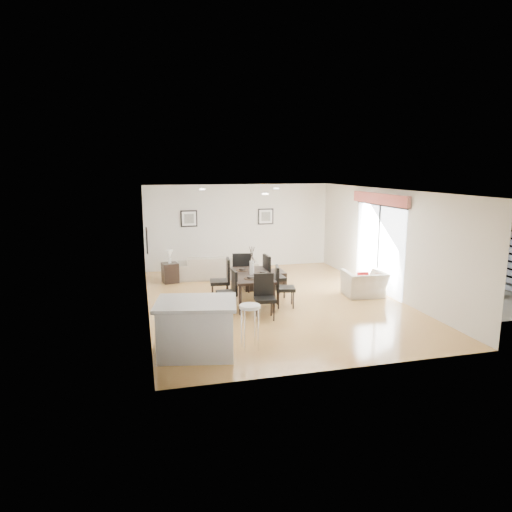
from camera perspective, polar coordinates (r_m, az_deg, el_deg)
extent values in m
plane|color=tan|center=(11.28, 2.20, -5.60)|extent=(8.00, 8.00, 0.00)
cube|color=silver|center=(14.80, -2.18, 3.72)|extent=(6.00, 0.04, 2.70)
cube|color=silver|center=(7.31, 11.27, -4.02)|extent=(6.00, 0.04, 2.70)
cube|color=silver|center=(10.52, -13.60, 0.45)|extent=(0.04, 8.00, 2.70)
cube|color=silver|center=(12.16, 15.93, 1.73)|extent=(0.04, 8.00, 2.70)
cube|color=white|center=(10.82, 2.31, 8.23)|extent=(6.00, 8.00, 0.02)
imported|color=gray|center=(13.58, -4.80, -1.29)|extent=(2.40, 1.10, 0.68)
imported|color=beige|center=(11.90, 13.36, -3.40)|extent=(1.06, 0.95, 0.65)
imported|color=#395E28|center=(12.98, 27.43, -3.13)|extent=(0.62, 0.54, 0.66)
imported|color=#395E28|center=(14.62, 22.93, -1.14)|extent=(0.43, 0.43, 0.74)
cube|color=black|center=(10.86, -0.52, -2.42)|extent=(1.04, 1.82, 0.06)
cylinder|color=black|center=(10.13, -1.97, -5.56)|extent=(0.07, 0.07, 0.67)
cylinder|color=black|center=(11.69, -2.94, -3.31)|extent=(0.07, 0.07, 0.67)
cylinder|color=black|center=(10.24, 2.25, -5.37)|extent=(0.07, 0.07, 0.67)
cylinder|color=black|center=(11.79, 0.73, -3.17)|extent=(0.07, 0.07, 0.67)
cube|color=black|center=(10.37, -3.70, -4.66)|extent=(0.43, 0.43, 0.07)
cube|color=black|center=(10.34, -2.71, -3.16)|extent=(0.06, 0.43, 0.51)
cylinder|color=black|center=(10.56, -4.76, -5.69)|extent=(0.03, 0.03, 0.39)
cylinder|color=black|center=(10.63, -2.99, -5.56)|extent=(0.03, 0.03, 0.39)
cylinder|color=black|center=(10.25, -4.40, -6.20)|extent=(0.03, 0.03, 0.39)
cylinder|color=black|center=(10.32, -2.58, -6.07)|extent=(0.03, 0.03, 0.39)
cube|color=black|center=(11.19, -4.54, -3.25)|extent=(0.52, 0.52, 0.08)
cube|color=black|center=(11.14, -3.50, -1.73)|extent=(0.12, 0.48, 0.57)
cylinder|color=black|center=(11.43, -5.50, -4.30)|extent=(0.04, 0.04, 0.43)
cylinder|color=black|center=(11.45, -3.64, -4.24)|extent=(0.04, 0.04, 0.43)
cylinder|color=black|center=(11.07, -5.42, -4.80)|extent=(0.04, 0.04, 0.43)
cylinder|color=black|center=(11.09, -3.50, -4.74)|extent=(0.04, 0.04, 0.43)
cube|color=black|center=(10.71, 3.69, -4.09)|extent=(0.52, 0.52, 0.08)
cube|color=black|center=(10.62, 2.68, -2.66)|extent=(0.15, 0.44, 0.52)
cylinder|color=black|center=(10.62, 4.69, -5.55)|extent=(0.03, 0.03, 0.40)
cylinder|color=black|center=(10.59, 2.84, -5.58)|extent=(0.03, 0.03, 0.40)
cylinder|color=black|center=(10.95, 4.48, -5.04)|extent=(0.03, 0.03, 0.40)
cylinder|color=black|center=(10.92, 2.68, -5.07)|extent=(0.03, 0.03, 0.40)
cube|color=black|center=(11.50, 2.34, -2.77)|extent=(0.51, 0.51, 0.08)
cube|color=black|center=(11.37, 1.35, -1.34)|extent=(0.08, 0.49, 0.58)
cylinder|color=black|center=(11.46, 3.55, -4.20)|extent=(0.04, 0.04, 0.44)
cylinder|color=black|center=(11.33, 1.74, -4.35)|extent=(0.04, 0.04, 0.44)
cylinder|color=black|center=(11.80, 2.91, -3.74)|extent=(0.04, 0.04, 0.44)
cylinder|color=black|center=(11.68, 1.15, -3.88)|extent=(0.04, 0.04, 0.44)
cube|color=black|center=(9.84, 1.12, -5.45)|extent=(0.48, 0.48, 0.08)
cube|color=black|center=(9.95, 0.95, -3.63)|extent=(0.44, 0.11, 0.52)
cylinder|color=black|center=(9.73, 0.27, -7.10)|extent=(0.03, 0.03, 0.40)
cylinder|color=black|center=(10.05, 0.00, -6.50)|extent=(0.03, 0.03, 0.40)
cylinder|color=black|center=(9.78, 2.26, -7.01)|extent=(0.03, 0.03, 0.40)
cylinder|color=black|center=(10.10, 1.92, -6.42)|extent=(0.03, 0.03, 0.40)
cube|color=black|center=(12.02, -1.85, -2.22)|extent=(0.55, 0.55, 0.08)
cube|color=black|center=(11.75, -1.80, -1.03)|extent=(0.48, 0.14, 0.57)
cylinder|color=black|center=(12.27, -1.02, -3.18)|extent=(0.04, 0.04, 0.43)
cylinder|color=black|center=(11.91, -0.90, -3.61)|extent=(0.04, 0.04, 0.43)
cylinder|color=black|center=(12.25, -2.76, -3.21)|extent=(0.04, 0.04, 0.43)
cylinder|color=black|center=(11.89, -2.69, -3.65)|extent=(0.04, 0.04, 0.43)
cylinder|color=white|center=(10.82, -0.52, -1.45)|extent=(0.11, 0.11, 0.32)
cylinder|color=black|center=(10.92, 0.88, -2.17)|extent=(0.31, 0.31, 0.01)
cylinder|color=black|center=(10.92, 0.88, -2.03)|extent=(0.17, 0.17, 0.05)
cylinder|color=black|center=(11.24, -1.74, -1.80)|extent=(0.31, 0.31, 0.01)
cylinder|color=black|center=(11.23, -1.74, -1.66)|extent=(0.17, 0.17, 0.05)
cylinder|color=black|center=(10.41, -0.68, -2.83)|extent=(0.31, 0.31, 0.01)
cylinder|color=black|center=(10.40, -0.68, -2.68)|extent=(0.17, 0.17, 0.05)
cube|color=black|center=(12.41, 0.94, -2.97)|extent=(1.15, 0.72, 0.45)
cube|color=black|center=(13.19, -10.68, -2.07)|extent=(0.49, 0.49, 0.57)
cylinder|color=white|center=(13.11, -10.73, -0.53)|extent=(0.09, 0.09, 0.16)
cone|color=beige|center=(13.08, -10.76, 0.27)|extent=(0.20, 0.20, 0.21)
cube|color=#AC1617|center=(11.73, 13.21, -2.66)|extent=(0.29, 0.12, 0.28)
cube|color=silver|center=(8.09, -7.43, -9.11)|extent=(1.43, 1.18, 0.90)
cube|color=#ADADAF|center=(7.94, -7.51, -5.84)|extent=(1.56, 1.31, 0.06)
cylinder|color=white|center=(8.14, -0.77, -6.33)|extent=(0.38, 0.38, 0.06)
cylinder|color=silver|center=(8.41, -0.13, -8.61)|extent=(0.03, 0.03, 0.80)
cylinder|color=silver|center=(8.35, -1.81, -8.75)|extent=(0.03, 0.03, 0.80)
cylinder|color=silver|center=(8.12, -1.42, -9.33)|extent=(0.03, 0.03, 0.80)
cylinder|color=silver|center=(8.18, 0.30, -9.18)|extent=(0.03, 0.03, 0.80)
cube|color=black|center=(14.49, -8.38, 4.65)|extent=(0.52, 0.03, 0.52)
cube|color=white|center=(14.49, -8.38, 4.65)|extent=(0.44, 0.04, 0.44)
cube|color=#5D5D58|center=(14.49, -8.38, 4.65)|extent=(0.30, 0.04, 0.30)
cube|color=black|center=(14.95, 1.22, 4.96)|extent=(0.52, 0.03, 0.52)
cube|color=white|center=(14.95, 1.22, 4.96)|extent=(0.44, 0.04, 0.44)
cube|color=#5D5D58|center=(14.95, 1.22, 4.96)|extent=(0.30, 0.04, 0.30)
cube|color=black|center=(10.28, -13.49, 1.91)|extent=(0.03, 0.52, 0.52)
cube|color=white|center=(10.28, -13.49, 1.91)|extent=(0.04, 0.44, 0.44)
cube|color=#5D5D58|center=(10.28, -13.49, 1.91)|extent=(0.04, 0.30, 0.30)
cube|color=white|center=(12.44, 15.11, 0.92)|extent=(0.02, 2.40, 2.25)
cube|color=black|center=(12.43, 15.03, 0.92)|extent=(0.03, 0.05, 2.25)
cube|color=black|center=(12.29, 15.29, 6.18)|extent=(0.03, 2.50, 0.05)
cube|color=maroon|center=(12.26, 15.17, 6.92)|extent=(0.10, 2.70, 0.28)
plane|color=gray|center=(13.77, 22.24, -3.37)|extent=(6.00, 6.00, 0.00)
cube|color=#2D2C2F|center=(14.33, 26.36, 0.52)|extent=(0.08, 5.50, 1.80)
cube|color=brown|center=(16.10, 20.46, 2.36)|extent=(0.35, 0.35, 2.00)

